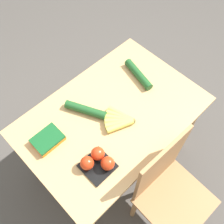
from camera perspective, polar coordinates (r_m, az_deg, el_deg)
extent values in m
plane|color=#4C4742|center=(2.35, 0.00, -9.91)|extent=(12.00, 12.00, 0.00)
cube|color=tan|center=(1.69, 0.00, -0.80)|extent=(1.17, 0.79, 0.03)
cylinder|color=tan|center=(2.35, 3.46, 7.36)|extent=(0.06, 0.06, 0.71)
cylinder|color=tan|center=(2.06, -17.46, -9.13)|extent=(0.06, 0.06, 0.71)
cylinder|color=tan|center=(2.16, 16.40, -2.87)|extent=(0.06, 0.06, 0.71)
cube|color=#A87547|center=(1.82, 13.64, -18.40)|extent=(0.43, 0.41, 0.03)
cube|color=#A87547|center=(1.57, 10.39, -11.46)|extent=(0.39, 0.03, 0.52)
cylinder|color=#A87547|center=(2.10, 19.26, -19.40)|extent=(0.04, 0.04, 0.44)
cylinder|color=#A87547|center=(2.01, 4.84, -20.18)|extent=(0.04, 0.04, 0.44)
cylinder|color=#A87547|center=(2.10, 11.96, -13.31)|extent=(0.04, 0.04, 0.44)
sphere|color=brown|center=(1.63, 4.54, -1.97)|extent=(0.04, 0.04, 0.04)
cylinder|color=#CCC651|center=(1.65, 1.90, -0.57)|extent=(0.08, 0.18, 0.04)
cylinder|color=#CCC651|center=(1.64, 1.65, -1.02)|extent=(0.11, 0.18, 0.04)
cylinder|color=#CCC651|center=(1.64, 1.50, -1.51)|extent=(0.13, 0.17, 0.04)
cylinder|color=#CCC651|center=(1.63, 1.46, -2.02)|extent=(0.15, 0.15, 0.04)
cylinder|color=#CCC651|center=(1.62, 1.54, -2.53)|extent=(0.17, 0.13, 0.04)
cylinder|color=#CCC651|center=(1.61, 1.73, -3.03)|extent=(0.18, 0.10, 0.04)
cube|color=black|center=(1.52, -3.13, -11.66)|extent=(0.17, 0.17, 0.01)
sphere|color=red|center=(1.50, -3.12, -9.03)|extent=(0.08, 0.08, 0.08)
sphere|color=red|center=(1.49, -5.45, -11.02)|extent=(0.08, 0.08, 0.08)
sphere|color=red|center=(1.48, -0.95, -11.11)|extent=(0.08, 0.08, 0.08)
cube|color=orange|center=(1.61, -13.82, -5.86)|extent=(0.17, 0.13, 0.04)
cube|color=#145123|center=(1.60, -13.92, -5.64)|extent=(0.17, 0.13, 0.02)
cylinder|color=#1E5123|center=(1.67, -5.76, 0.47)|extent=(0.17, 0.27, 0.05)
cylinder|color=#1E5123|center=(1.84, 5.76, 8.18)|extent=(0.11, 0.28, 0.05)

